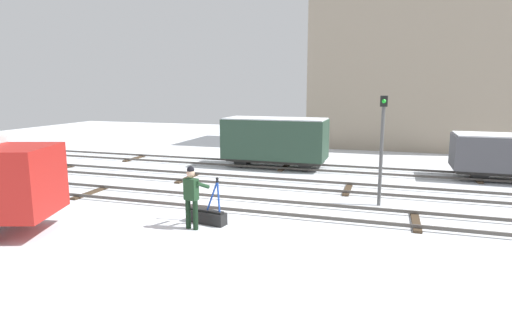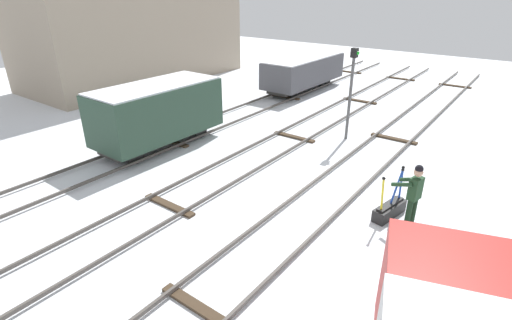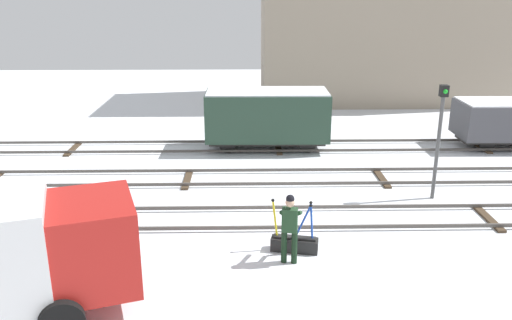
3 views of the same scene
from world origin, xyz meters
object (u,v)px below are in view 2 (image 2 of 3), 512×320
object	(u,v)px
switch_lever_frame	(390,209)
signal_post	(351,85)
freight_car_back_track	(304,71)
rail_worker	(414,192)
freight_car_near_switch	(158,112)

from	to	relation	value
switch_lever_frame	signal_post	bearing A→B (deg)	47.65
freight_car_back_track	rail_worker	bearing A→B (deg)	-138.03
rail_worker	freight_car_back_track	size ratio (longest dim) A/B	0.29
freight_car_near_switch	switch_lever_frame	bearing A→B (deg)	-87.24
signal_post	rail_worker	bearing A→B (deg)	-140.76
freight_car_near_switch	signal_post	bearing A→B (deg)	-46.84
rail_worker	signal_post	world-z (taller)	signal_post
freight_car_back_track	freight_car_near_switch	size ratio (longest dim) A/B	1.22
switch_lever_frame	freight_car_back_track	bearing A→B (deg)	51.65
rail_worker	signal_post	size ratio (longest dim) A/B	0.49
rail_worker	freight_car_near_switch	bearing A→B (deg)	102.52
signal_post	freight_car_back_track	size ratio (longest dim) A/B	0.60
signal_post	freight_car_near_switch	distance (m)	7.79
rail_worker	freight_car_near_switch	distance (m)	9.86
rail_worker	freight_car_back_track	bearing A→B (deg)	52.89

